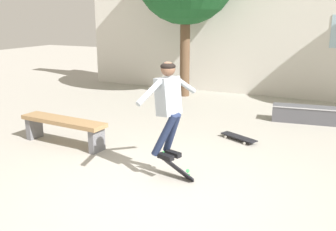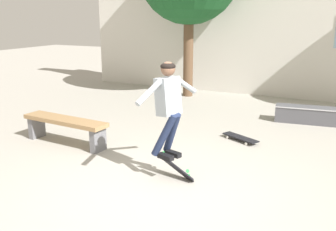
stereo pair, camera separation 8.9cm
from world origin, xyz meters
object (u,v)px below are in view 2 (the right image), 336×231
at_px(park_bench, 65,125).
at_px(skateboard_flipping, 174,166).
at_px(skater, 168,101).
at_px(skateboard_resting, 240,137).
at_px(skate_ledge, 315,115).

xyz_separation_m(park_bench, skateboard_flipping, (2.55, -0.48, -0.20)).
distance_m(skater, skateboard_flipping, 1.05).
xyz_separation_m(park_bench, skater, (2.48, -0.55, 0.84)).
relative_size(park_bench, skateboard_resting, 2.32).
bearing_deg(skater, skateboard_flipping, 65.22).
xyz_separation_m(park_bench, skateboard_resting, (3.01, 1.67, -0.31)).
relative_size(skate_ledge, skateboard_flipping, 2.42).
bearing_deg(skater, skateboard_resting, 93.74).
distance_m(skate_ledge, skateboard_resting, 2.31).
height_order(skater, skateboard_flipping, skater).
xyz_separation_m(park_bench, skate_ledge, (4.22, 3.63, -0.18)).
bearing_deg(skateboard_resting, skateboard_flipping, 105.16).
bearing_deg(skateboard_flipping, skateboard_resting, 86.23).
relative_size(park_bench, skater, 1.30).
xyz_separation_m(skate_ledge, skateboard_flipping, (-1.66, -4.11, -0.02)).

